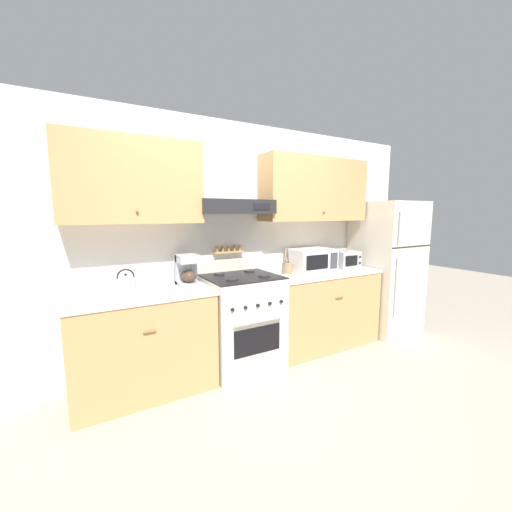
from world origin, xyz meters
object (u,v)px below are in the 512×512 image
object	(u,v)px
coffee_maker	(187,269)
utensil_crock	(287,267)
refrigerator	(386,267)
toaster_oven	(344,259)
microwave	(311,260)
stove_range	(242,321)
tea_kettle	(126,283)

from	to	relation	value
coffee_maker	utensil_crock	distance (m)	1.15
utensil_crock	coffee_maker	bearing A→B (deg)	178.56
refrigerator	toaster_oven	bearing A→B (deg)	169.23
refrigerator	microwave	world-z (taller)	refrigerator
refrigerator	coffee_maker	world-z (taller)	refrigerator
stove_range	toaster_oven	bearing A→B (deg)	3.30
refrigerator	utensil_crock	bearing A→B (deg)	175.30
toaster_oven	coffee_maker	bearing A→B (deg)	179.13
refrigerator	toaster_oven	world-z (taller)	refrigerator
microwave	utensil_crock	bearing A→B (deg)	-177.20
toaster_oven	tea_kettle	bearing A→B (deg)	179.96
tea_kettle	microwave	world-z (taller)	microwave
stove_range	utensil_crock	bearing A→B (deg)	7.98
toaster_oven	microwave	bearing A→B (deg)	177.82
tea_kettle	toaster_oven	distance (m)	2.58
stove_range	utensil_crock	distance (m)	0.81
refrigerator	microwave	distance (m)	1.18
stove_range	coffee_maker	size ratio (longest dim) A/B	3.77
coffee_maker	toaster_oven	bearing A→B (deg)	-0.87
tea_kettle	coffee_maker	world-z (taller)	coffee_maker
tea_kettle	microwave	bearing A→B (deg)	0.49
microwave	utensil_crock	world-z (taller)	utensil_crock
stove_range	coffee_maker	xyz separation A→B (m)	(-0.52, 0.12, 0.57)
utensil_crock	refrigerator	bearing A→B (deg)	-4.70
stove_range	tea_kettle	bearing A→B (deg)	175.27
coffee_maker	utensil_crock	world-z (taller)	coffee_maker
tea_kettle	utensil_crock	xyz separation A→B (m)	(1.70, 0.00, -0.01)
utensil_crock	toaster_oven	world-z (taller)	utensil_crock
stove_range	refrigerator	xyz separation A→B (m)	(2.16, -0.04, 0.38)
coffee_maker	toaster_oven	xyz separation A→B (m)	(2.03, -0.03, -0.04)
tea_kettle	microwave	size ratio (longest dim) A/B	0.41
tea_kettle	microwave	distance (m)	2.07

